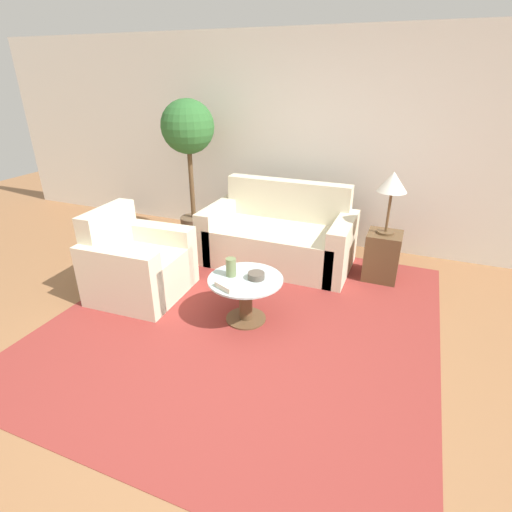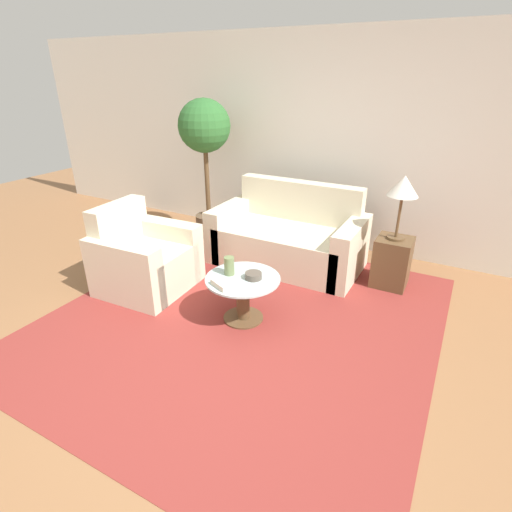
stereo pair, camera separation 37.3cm
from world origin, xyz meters
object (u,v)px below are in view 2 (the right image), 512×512
armchair (143,260)px  table_lamp (403,189)px  sofa_main (289,238)px  bowl (253,276)px  book_stack (222,284)px  potted_plant (205,141)px  coffee_table (243,293)px  vase (229,266)px

armchair → table_lamp: (2.32, 1.29, 0.77)m
sofa_main → armchair: sofa_main is taller
bowl → book_stack: size_ratio=0.67×
bowl → armchair: bearing=179.6°
table_lamp → potted_plant: 2.51m
coffee_table → book_stack: size_ratio=3.02×
table_lamp → book_stack: table_lamp is taller
potted_plant → table_lamp: bearing=-4.4°
armchair → bowl: bearing=-93.2°
sofa_main → vase: sofa_main is taller
armchair → book_stack: 1.22m
potted_plant → armchair: bearing=-83.2°
coffee_table → table_lamp: table_lamp is taller
coffee_table → bowl: size_ratio=4.48×
sofa_main → bowl: 1.35m
armchair → book_stack: armchair is taller
table_lamp → book_stack: bearing=-126.2°
coffee_table → bowl: bearing=21.8°
bowl → table_lamp: bearing=53.2°
potted_plant → book_stack: bearing=-52.3°
bowl → book_stack: (-0.17, -0.26, -0.01)m
armchair → coffee_table: size_ratio=1.37×
armchair → table_lamp: table_lamp is taller
sofa_main → vase: bearing=-90.0°
armchair → coffee_table: armchair is taller
sofa_main → armchair: 1.72m
potted_plant → coffee_table: bearing=-46.9°
sofa_main → coffee_table: 1.36m
coffee_table → vase: vase is taller
coffee_table → potted_plant: potted_plant is taller
armchair → potted_plant: bearing=4.0°
coffee_table → book_stack: book_stack is taller
potted_plant → bowl: (1.52, -1.49, -0.86)m
sofa_main → coffee_table: (0.14, -1.36, -0.02)m
vase → book_stack: vase is taller
armchair → potted_plant: potted_plant is taller
coffee_table → vase: 0.28m
coffee_table → bowl: (0.09, 0.04, 0.18)m
armchair → coffee_table: 1.25m
potted_plant → book_stack: size_ratio=8.13×
coffee_table → potted_plant: bearing=133.1°
sofa_main → vase: (0.00, -1.35, 0.22)m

